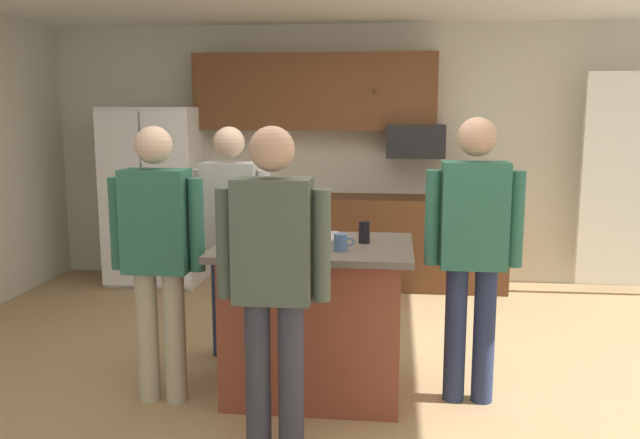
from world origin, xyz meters
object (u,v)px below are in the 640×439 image
(microwave_over_range, at_px, (415,141))
(serving_tray, at_px, (301,238))
(person_guest_left, at_px, (473,241))
(glass_pilsner, at_px, (364,232))
(glass_short_whisky, at_px, (243,231))
(person_guest_by_door, at_px, (273,271))
(person_guest_right, at_px, (158,246))
(glass_dark_ale, at_px, (259,225))
(mug_ceramic_white, at_px, (341,242))
(tumbler_amber, at_px, (256,237))
(glass_stout_tall, at_px, (300,235))
(refrigerator, at_px, (156,196))
(person_host_foreground, at_px, (231,227))
(kitchen_island, at_px, (315,318))

(microwave_over_range, xyz_separation_m, serving_tray, (-0.76, -2.58, -0.48))
(person_guest_left, xyz_separation_m, glass_pilsner, (-0.64, 0.09, 0.02))
(serving_tray, bearing_deg, glass_short_whisky, -158.77)
(person_guest_by_door, bearing_deg, serving_tray, 6.66)
(person_guest_right, relative_size, glass_dark_ale, 13.22)
(mug_ceramic_white, bearing_deg, glass_pilsner, 63.65)
(person_guest_left, distance_m, person_guest_right, 1.86)
(microwave_over_range, distance_m, tumbler_amber, 3.01)
(glass_pilsner, bearing_deg, glass_stout_tall, -150.42)
(glass_pilsner, bearing_deg, person_guest_right, -166.12)
(person_guest_left, xyz_separation_m, glass_short_whisky, (-1.37, -0.04, 0.04))
(microwave_over_range, distance_m, person_guest_right, 3.31)
(person_guest_left, bearing_deg, mug_ceramic_white, 12.60)
(person_guest_right, xyz_separation_m, glass_short_whisky, (0.48, 0.16, 0.07))
(glass_short_whisky, bearing_deg, glass_pilsner, 10.33)
(person_guest_by_door, height_order, tumbler_amber, person_guest_by_door)
(refrigerator, distance_m, glass_short_whisky, 3.00)
(person_guest_right, xyz_separation_m, glass_stout_tall, (0.83, 0.09, 0.07))
(refrigerator, xyz_separation_m, glass_dark_ale, (1.54, -2.28, 0.12))
(glass_dark_ale, bearing_deg, glass_pilsner, -14.78)
(person_guest_by_door, distance_m, glass_stout_tall, 0.65)
(microwave_over_range, bearing_deg, person_host_foreground, -122.43)
(tumbler_amber, bearing_deg, glass_short_whisky, 134.97)
(mug_ceramic_white, bearing_deg, refrigerator, 127.92)
(refrigerator, relative_size, glass_stout_tall, 11.00)
(person_guest_by_door, bearing_deg, kitchen_island, 0.00)
(tumbler_amber, bearing_deg, person_guest_right, -173.41)
(glass_pilsner, xyz_separation_m, glass_dark_ale, (-0.69, 0.18, -0.00))
(person_guest_by_door, height_order, person_guest_right, person_guest_by_door)
(microwave_over_range, relative_size, serving_tray, 1.27)
(refrigerator, relative_size, person_guest_left, 1.04)
(microwave_over_range, height_order, tumbler_amber, microwave_over_range)
(person_guest_left, bearing_deg, kitchen_island, -0.00)
(tumbler_amber, height_order, glass_dark_ale, tumbler_amber)
(glass_stout_tall, bearing_deg, microwave_over_range, 75.14)
(refrigerator, xyz_separation_m, person_guest_left, (2.87, -2.55, 0.10))
(refrigerator, distance_m, tumbler_amber, 3.13)
(person_guest_right, relative_size, serving_tray, 3.78)
(refrigerator, distance_m, person_host_foreground, 2.35)
(person_guest_left, xyz_separation_m, glass_stout_tall, (-1.01, -0.12, 0.04))
(person_guest_left, xyz_separation_m, mug_ceramic_white, (-0.77, -0.16, 0.01))
(kitchen_island, height_order, tumbler_amber, tumbler_amber)
(person_guest_right, distance_m, glass_stout_tall, 0.84)
(person_guest_by_door, distance_m, serving_tray, 0.85)
(tumbler_amber, relative_size, serving_tray, 0.30)
(serving_tray, bearing_deg, person_guest_left, -4.80)
(glass_dark_ale, bearing_deg, person_host_foreground, 130.76)
(mug_ceramic_white, height_order, glass_dark_ale, glass_dark_ale)
(tumbler_amber, bearing_deg, kitchen_island, 25.47)
(person_guest_left, distance_m, serving_tray, 1.04)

